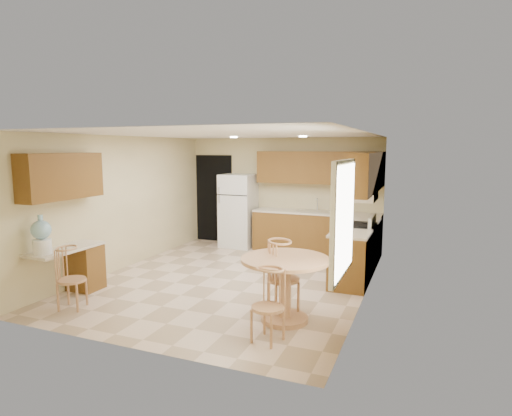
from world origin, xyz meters
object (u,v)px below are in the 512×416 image
at_px(water_crock, 42,236).
at_px(chair_table_b, 265,300).
at_px(chair_desk, 67,274).
at_px(stove, 356,248).
at_px(dining_table, 285,280).
at_px(refrigerator, 238,211).
at_px(chair_table_a, 281,271).

bearing_deg(water_crock, chair_table_b, 0.41).
relative_size(chair_desk, water_crock, 1.55).
distance_m(stove, chair_desk, 4.80).
bearing_deg(dining_table, refrigerator, 122.06).
distance_m(dining_table, chair_desk, 3.05).
bearing_deg(chair_table_a, refrigerator, 173.67).
xyz_separation_m(stove, dining_table, (-0.52, -2.53, 0.09)).
bearing_deg(water_crock, chair_desk, -3.01).
distance_m(stove, water_crock, 5.15).
bearing_deg(chair_table_b, stove, -86.11).
bearing_deg(dining_table, chair_table_a, 124.59).
height_order(chair_table_a, water_crock, water_crock).
relative_size(stove, chair_table_a, 1.07).
xyz_separation_m(stove, chair_desk, (-3.47, -3.31, 0.07)).
xyz_separation_m(chair_table_b, chair_desk, (-2.95, -0.05, 0.00)).
height_order(dining_table, chair_table_b, chair_table_b).
distance_m(chair_table_a, water_crock, 3.44).
distance_m(refrigerator, chair_desk, 4.58).
height_order(refrigerator, water_crock, refrigerator).
height_order(stove, chair_desk, stove).
xyz_separation_m(refrigerator, stove, (2.88, -1.22, -0.37)).
relative_size(dining_table, chair_table_b, 1.33).
distance_m(chair_table_b, water_crock, 3.44).
bearing_deg(chair_table_b, refrigerator, -49.33).
relative_size(dining_table, chair_table_a, 1.14).
distance_m(stove, dining_table, 2.59).
bearing_deg(chair_table_b, chair_table_a, -70.22).
xyz_separation_m(dining_table, water_crock, (-3.40, -0.76, 0.46)).
height_order(refrigerator, chair_table_a, refrigerator).
bearing_deg(dining_table, chair_desk, -165.16).
bearing_deg(chair_table_b, chair_desk, 13.95).
bearing_deg(chair_table_b, dining_table, -76.98).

